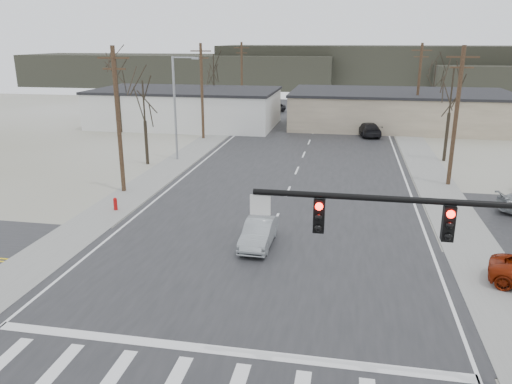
% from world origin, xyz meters
% --- Properties ---
extents(ground, '(140.00, 140.00, 0.00)m').
position_xyz_m(ground, '(0.00, 0.00, 0.00)').
color(ground, '#BBBAB6').
rests_on(ground, ground).
extents(main_road, '(18.00, 110.00, 0.05)m').
position_xyz_m(main_road, '(0.00, 15.00, 0.02)').
color(main_road, black).
rests_on(main_road, ground).
extents(cross_road, '(90.00, 10.00, 0.04)m').
position_xyz_m(cross_road, '(0.00, 0.00, 0.02)').
color(cross_road, black).
rests_on(cross_road, ground).
extents(sidewalk_left, '(3.00, 90.00, 0.06)m').
position_xyz_m(sidewalk_left, '(-10.60, 20.00, 0.03)').
color(sidewalk_left, gray).
rests_on(sidewalk_left, ground).
extents(sidewalk_right, '(3.00, 90.00, 0.06)m').
position_xyz_m(sidewalk_right, '(10.60, 20.00, 0.03)').
color(sidewalk_right, gray).
rests_on(sidewalk_right, ground).
extents(traffic_signal_mast, '(8.95, 0.43, 7.20)m').
position_xyz_m(traffic_signal_mast, '(7.89, -6.20, 4.67)').
color(traffic_signal_mast, black).
rests_on(traffic_signal_mast, ground).
extents(fire_hydrant, '(0.24, 0.24, 0.87)m').
position_xyz_m(fire_hydrant, '(-10.20, 8.00, 0.45)').
color(fire_hydrant, '#A50C0C').
rests_on(fire_hydrant, ground).
extents(building_left_far, '(22.30, 12.30, 4.50)m').
position_xyz_m(building_left_far, '(-16.00, 40.00, 2.26)').
color(building_left_far, silver).
rests_on(building_left_far, ground).
extents(building_right_far, '(26.30, 14.30, 4.30)m').
position_xyz_m(building_right_far, '(10.00, 44.00, 2.15)').
color(building_right_far, '#BCAC8F').
rests_on(building_right_far, ground).
extents(upole_left_b, '(2.20, 0.30, 10.00)m').
position_xyz_m(upole_left_b, '(-11.50, 12.00, 5.22)').
color(upole_left_b, '#4F3924').
rests_on(upole_left_b, ground).
extents(upole_left_c, '(2.20, 0.30, 10.00)m').
position_xyz_m(upole_left_c, '(-11.50, 32.00, 5.22)').
color(upole_left_c, '#4F3924').
rests_on(upole_left_c, ground).
extents(upole_left_d, '(2.20, 0.30, 10.00)m').
position_xyz_m(upole_left_d, '(-11.50, 52.00, 5.22)').
color(upole_left_d, '#4F3924').
rests_on(upole_left_d, ground).
extents(upole_right_a, '(2.20, 0.30, 10.00)m').
position_xyz_m(upole_right_a, '(11.50, 18.00, 5.22)').
color(upole_right_a, '#4F3924').
rests_on(upole_right_a, ground).
extents(upole_right_b, '(2.20, 0.30, 10.00)m').
position_xyz_m(upole_right_b, '(11.50, 40.00, 5.22)').
color(upole_right_b, '#4F3924').
rests_on(upole_right_b, ground).
extents(streetlight_main, '(2.40, 0.25, 9.00)m').
position_xyz_m(streetlight_main, '(-10.80, 22.00, 5.09)').
color(streetlight_main, gray).
rests_on(streetlight_main, ground).
extents(tree_left_near, '(3.30, 3.30, 7.35)m').
position_xyz_m(tree_left_near, '(-13.00, 20.00, 5.23)').
color(tree_left_near, '#2F271C').
rests_on(tree_left_near, ground).
extents(tree_right_mid, '(3.74, 3.74, 8.33)m').
position_xyz_m(tree_right_mid, '(12.50, 26.00, 5.93)').
color(tree_right_mid, '#2F271C').
rests_on(tree_right_mid, ground).
extents(tree_left_far, '(3.96, 3.96, 8.82)m').
position_xyz_m(tree_left_far, '(-14.00, 46.00, 6.28)').
color(tree_left_far, '#2F271C').
rests_on(tree_left_far, ground).
extents(tree_right_far, '(3.52, 3.52, 7.84)m').
position_xyz_m(tree_right_far, '(15.00, 52.00, 5.58)').
color(tree_right_far, '#2F271C').
rests_on(tree_right_far, ground).
extents(tree_left_mid, '(3.96, 3.96, 8.82)m').
position_xyz_m(tree_left_mid, '(-22.00, 34.00, 6.28)').
color(tree_left_mid, '#2F271C').
rests_on(tree_left_mid, ground).
extents(hill_left, '(70.00, 18.00, 7.00)m').
position_xyz_m(hill_left, '(-35.00, 92.00, 3.50)').
color(hill_left, '#333026').
rests_on(hill_left, ground).
extents(hill_center, '(80.00, 18.00, 9.00)m').
position_xyz_m(hill_center, '(15.00, 96.00, 4.50)').
color(hill_center, '#333026').
rests_on(hill_center, ground).
extents(sedan_crossing, '(1.51, 4.10, 1.34)m').
position_xyz_m(sedan_crossing, '(-0.32, 4.15, 0.72)').
color(sedan_crossing, gray).
rests_on(sedan_crossing, main_road).
extents(car_far_a, '(3.14, 5.44, 1.48)m').
position_xyz_m(car_far_a, '(6.15, 36.80, 0.79)').
color(car_far_a, black).
rests_on(car_far_a, main_road).
extents(car_far_b, '(2.90, 4.18, 1.32)m').
position_xyz_m(car_far_b, '(-6.70, 53.33, 0.71)').
color(car_far_b, black).
rests_on(car_far_b, main_road).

